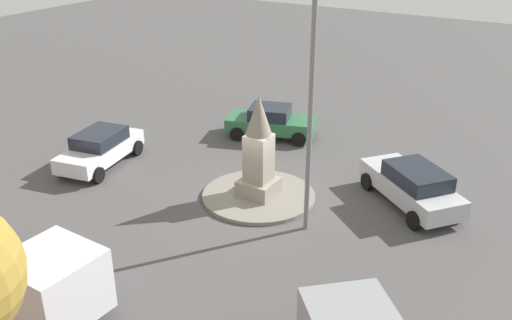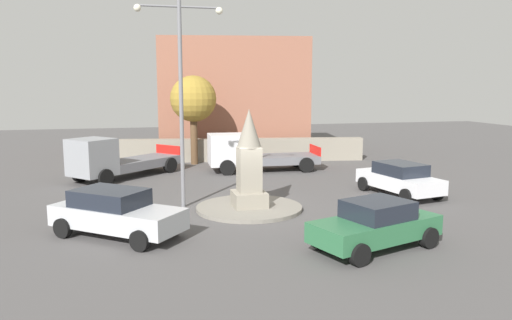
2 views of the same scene
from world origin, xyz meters
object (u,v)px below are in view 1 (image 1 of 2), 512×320
Objects in this scene: streetlamp at (312,87)px; truck_white_near_island at (27,278)px; car_silver_passing at (412,185)px; car_green_far_side at (271,121)px; monument at (259,150)px; car_white_parked_left at (100,148)px.

streetlamp is 9.49m from truck_white_near_island.
car_green_far_side is (-7.53, 3.09, -0.05)m from car_silver_passing.
truck_white_near_island reaches higher than car_green_far_side.
car_green_far_side is at bearing 92.88° from truck_white_near_island.
truck_white_near_island is at bearing -87.12° from car_green_far_side.
streetlamp reaches higher than truck_white_near_island.
monument is 0.87× the size of car_green_far_side.
car_white_parked_left is at bearing -172.68° from monument.
monument reaches higher than truck_white_near_island.
car_silver_passing is 0.71× the size of truck_white_near_island.
monument is at bearing 77.48° from truck_white_near_island.
car_silver_passing is 1.02× the size of car_green_far_side.
truck_white_near_island reaches higher than car_white_parked_left.
car_silver_passing is at bearing 53.82° from streetlamp.
monument is 5.57m from car_silver_passing.
truck_white_near_island is at bearing -56.14° from car_white_parked_left.
truck_white_near_island is (-1.90, -8.54, -0.87)m from monument.
car_green_far_side is (4.42, 6.33, -0.02)m from car_white_parked_left.
car_green_far_side is 13.98m from truck_white_near_island.
monument reaches higher than car_silver_passing.
monument is 0.47× the size of streetlamp.
monument is 6.12m from car_green_far_side.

